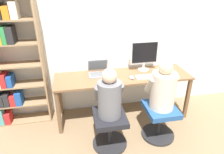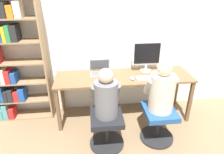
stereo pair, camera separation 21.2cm
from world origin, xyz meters
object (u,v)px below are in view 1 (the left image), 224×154
desktop_monitor (144,55)px  keyboard (150,76)px  laptop (99,71)px  office_chair_left (159,119)px  bookshelf (1,62)px  office_chair_right (110,127)px  person_at_monitor (163,88)px  person_at_laptop (109,96)px

desktop_monitor → keyboard: bearing=-89.4°
desktop_monitor → laptop: (-0.73, -0.02, -0.21)m
office_chair_left → bookshelf: 2.35m
office_chair_right → bookshelf: bearing=150.7°
desktop_monitor → office_chair_left: bearing=-89.0°
laptop → person_at_monitor: size_ratio=0.46×
laptop → person_at_monitor: bearing=-43.4°
desktop_monitor → bookshelf: bookshelf is taller
person_at_laptop → office_chair_right: bearing=-90.0°
desktop_monitor → laptop: size_ratio=1.55×
keyboard → laptop: bearing=160.7°
laptop → office_chair_left: bearing=-43.6°
office_chair_right → bookshelf: (-1.39, 0.78, 0.72)m
office_chair_left → desktop_monitor: bearing=91.0°
keyboard → person_at_monitor: size_ratio=0.66×
person_at_monitor → person_at_laptop: person_at_monitor is taller
laptop → person_at_monitor: person_at_monitor is taller
desktop_monitor → bookshelf: bearing=179.9°
laptop → office_chair_left: laptop is taller
office_chair_right → bookshelf: size_ratio=0.26×
office_chair_right → person_at_laptop: person_at_laptop is taller
bookshelf → laptop: bearing=-1.2°
desktop_monitor → office_chair_right: size_ratio=0.98×
person_at_monitor → desktop_monitor: bearing=91.0°
keyboard → bookshelf: (-2.10, 0.29, 0.28)m
keyboard → person_at_monitor: (0.01, -0.45, 0.04)m
laptop → keyboard: size_ratio=0.70×
office_chair_right → person_at_monitor: size_ratio=0.73×
laptop → person_at_monitor: 1.03m
desktop_monitor → keyboard: 0.37m
office_chair_left → office_chair_right: bearing=-176.9°
desktop_monitor → bookshelf: 2.09m
laptop → office_chair_right: bearing=-87.7°
office_chair_left → office_chair_right: 0.72m
office_chair_left → office_chair_right: (-0.72, -0.04, 0.00)m
laptop → bookshelf: bookshelf is taller
person_at_laptop → person_at_monitor: bearing=3.2°
office_chair_left → laptop: bearing=136.4°
keyboard → office_chair_left: 0.64m
keyboard → person_at_monitor: person_at_monitor is taller
person_at_monitor → bookshelf: bearing=160.8°
office_chair_right → desktop_monitor: bearing=47.8°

